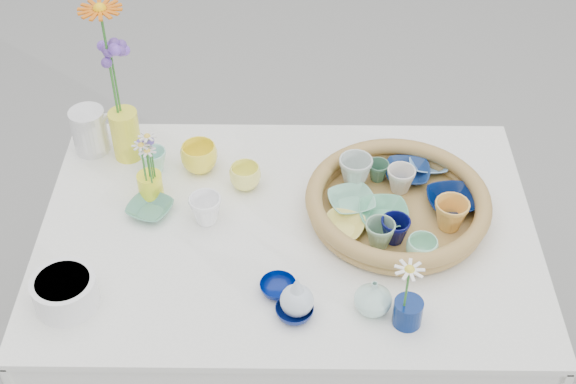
{
  "coord_description": "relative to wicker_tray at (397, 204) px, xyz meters",
  "views": [
    {
      "loc": [
        0.02,
        -1.45,
        2.2
      ],
      "look_at": [
        0.0,
        0.02,
        0.87
      ],
      "focal_mm": 50.0,
      "sensor_mm": 36.0,
      "label": 1
    }
  ],
  "objects": [
    {
      "name": "bud_vase_seafoam",
      "position": [
        -0.08,
        -0.31,
        0.01
      ],
      "size": [
        0.11,
        0.11,
        0.09
      ],
      "primitive_type": "imported",
      "rotation": [
        0.0,
        0.0,
        -0.37
      ],
      "color": "silver",
      "rests_on": "display_table"
    },
    {
      "name": "daisy_posy",
      "position": [
        -0.64,
        0.05,
        0.1
      ],
      "size": [
        0.1,
        0.1,
        0.14
      ],
      "primitive_type": null,
      "rotation": [
        0.0,
        0.0,
        0.36
      ],
      "color": "silver",
      "rests_on": "daisy_cup"
    },
    {
      "name": "loose_ceramic_5",
      "position": [
        -0.65,
        0.17,
        -0.0
      ],
      "size": [
        0.09,
        0.09,
        0.07
      ],
      "primitive_type": "imported",
      "rotation": [
        0.0,
        0.0,
        0.21
      ],
      "color": "#99D7C6",
      "rests_on": "display_table"
    },
    {
      "name": "tray_ceramic_2",
      "position": [
        0.12,
        -0.06,
        0.02
      ],
      "size": [
        0.1,
        0.1,
        0.08
      ],
      "primitive_type": "imported",
      "rotation": [
        0.0,
        0.0,
        -0.22
      ],
      "color": "gold",
      "rests_on": "wicker_tray"
    },
    {
      "name": "loose_ceramic_4",
      "position": [
        -0.3,
        -0.26,
        -0.03
      ],
      "size": [
        0.1,
        0.1,
        0.03
      ],
      "primitive_type": "imported",
      "rotation": [
        0.0,
        0.0,
        -0.16
      ],
      "color": "#00105D",
      "rests_on": "display_table"
    },
    {
      "name": "loose_ceramic_2",
      "position": [
        -0.64,
        0.0,
        -0.02
      ],
      "size": [
        0.15,
        0.15,
        0.03
      ],
      "primitive_type": "imported",
      "rotation": [
        0.0,
        0.0,
        -0.4
      ],
      "color": "#56947A",
      "rests_on": "display_table"
    },
    {
      "name": "fluted_bowl",
      "position": [
        -0.79,
        -0.3,
        0.0
      ],
      "size": [
        0.19,
        0.19,
        0.08
      ],
      "primitive_type": null,
      "rotation": [
        0.0,
        0.0,
        -0.35
      ],
      "color": "white",
      "rests_on": "display_table"
    },
    {
      "name": "daisy_cup",
      "position": [
        -0.64,
        0.07,
        -0.0
      ],
      "size": [
        0.08,
        0.08,
        0.07
      ],
      "primitive_type": "cylinder",
      "rotation": [
        0.0,
        0.0,
        0.32
      ],
      "color": "#FFF92B",
      "rests_on": "display_table"
    },
    {
      "name": "tray_ceramic_0",
      "position": [
        0.04,
        0.13,
        -0.01
      ],
      "size": [
        0.13,
        0.13,
        0.03
      ],
      "primitive_type": "imported",
      "rotation": [
        0.0,
        0.0,
        -0.12
      ],
      "color": "navy",
      "rests_on": "wicker_tray"
    },
    {
      "name": "loose_ceramic_0",
      "position": [
        -0.52,
        0.18,
        0.0
      ],
      "size": [
        0.13,
        0.13,
        0.08
      ],
      "primitive_type": "imported",
      "rotation": [
        0.0,
        0.0,
        -0.3
      ],
      "color": "yellow",
      "rests_on": "display_table"
    },
    {
      "name": "gerbera",
      "position": [
        -0.74,
        0.24,
        0.27
      ],
      "size": [
        0.13,
        0.13,
        0.33
      ],
      "primitive_type": null,
      "rotation": [
        0.0,
        0.0,
        0.02
      ],
      "color": "#D75F0D",
      "rests_on": "tall_vase_yellow"
    },
    {
      "name": "loose_ceramic_6",
      "position": [
        -0.26,
        -0.33,
        -0.02
      ],
      "size": [
        0.09,
        0.09,
        0.03
      ],
      "primitive_type": "imported",
      "rotation": [
        0.0,
        0.0,
        0.05
      ],
      "color": "#081654",
      "rests_on": "display_table"
    },
    {
      "name": "tray_ceramic_6",
      "position": [
        -0.1,
        0.1,
        0.02
      ],
      "size": [
        0.11,
        0.11,
        0.08
      ],
      "primitive_type": "imported",
      "rotation": [
        0.0,
        0.0,
        0.24
      ],
      "color": "#B5C2BB",
      "rests_on": "wicker_tray"
    },
    {
      "name": "tray_ceramic_7",
      "position": [
        0.01,
        0.08,
        0.01
      ],
      "size": [
        0.09,
        0.09,
        0.07
      ],
      "primitive_type": "imported",
      "rotation": [
        0.0,
        0.0,
        0.24
      ],
      "color": "silver",
      "rests_on": "wicker_tray"
    },
    {
      "name": "tray_ceramic_11",
      "position": [
        0.04,
        -0.17,
        0.01
      ],
      "size": [
        0.1,
        0.1,
        0.06
      ],
      "primitive_type": "imported",
      "rotation": [
        0.0,
        0.0,
        -0.29
      ],
      "color": "#97E3BD",
      "rests_on": "wicker_tray"
    },
    {
      "name": "hydrangea",
      "position": [
        -0.74,
        0.24,
        0.2
      ],
      "size": [
        0.08,
        0.08,
        0.25
      ],
      "primitive_type": null,
      "rotation": [
        0.0,
        0.0,
        -0.05
      ],
      "color": "#603D9A",
      "rests_on": "tall_vase_yellow"
    },
    {
      "name": "tray_ceramic_9",
      "position": [
        -0.02,
        -0.11,
        0.01
      ],
      "size": [
        0.08,
        0.08,
        0.07
      ],
      "primitive_type": "imported",
      "rotation": [
        0.0,
        0.0,
        0.14
      ],
      "color": "#070940",
      "rests_on": "wicker_tray"
    },
    {
      "name": "loose_ceramic_1",
      "position": [
        -0.4,
        0.11,
        -0.01
      ],
      "size": [
        0.09,
        0.09,
        0.07
      ],
      "primitive_type": "imported",
      "rotation": [
        0.0,
        0.0,
        -0.05
      ],
      "color": "#FFFA6D",
      "rests_on": "display_table"
    },
    {
      "name": "tray_ceramic_3",
      "position": [
        -0.04,
        -0.03,
        -0.01
      ],
      "size": [
        0.13,
        0.13,
        0.03
      ],
      "primitive_type": "imported",
      "rotation": [
        0.0,
        0.0,
        0.05
      ],
      "color": "#57A57A",
      "rests_on": "wicker_tray"
    },
    {
      "name": "bud_vase_paleblue",
      "position": [
        -0.26,
        -0.32,
        0.02
      ],
      "size": [
        0.1,
        0.1,
        0.12
      ],
      "primitive_type": null,
      "rotation": [
        0.0,
        0.0,
        0.37
      ],
      "color": "silver",
      "rests_on": "display_table"
    },
    {
      "name": "white_pitcher",
      "position": [
        -0.84,
        0.26,
        0.03
      ],
      "size": [
        0.16,
        0.14,
        0.13
      ],
      "primitive_type": null,
      "rotation": [
        0.0,
        0.0,
        0.37
      ],
      "color": "silver",
      "rests_on": "display_table"
    },
    {
      "name": "bud_vase_cobalt",
      "position": [
        -0.01,
        -0.35,
        -0.01
      ],
      "size": [
        0.07,
        0.07,
        0.07
      ],
      "primitive_type": "cylinder",
      "rotation": [
        0.0,
        0.0,
        0.06
      ],
      "color": "navy",
      "rests_on": "display_table"
    },
    {
      "name": "tray_ceramic_8",
      "position": [
        0.1,
        0.17,
        -0.01
      ],
      "size": [
        0.12,
        0.12,
        0.03
      ],
      "primitive_type": "imported",
      "rotation": [
        0.0,
        0.0,
        -0.08
      ],
      "color": "#6CA1D1",
      "rests_on": "wicker_tray"
    },
    {
      "name": "tray_ceramic_10",
      "position": [
        -0.14,
        -0.08,
        -0.01
      ],
      "size": [
        0.13,
        0.13,
        0.03
      ],
      "primitive_type": "imported",
      "rotation": [
        0.0,
        0.0,
        -0.33
      ],
      "color": "#EBDB65",
      "rests_on": "wicker_tray"
    },
    {
      "name": "tray_ceramic_5",
      "position": [
        -0.12,
        0.02,
        -0.01
      ],
      "size": [
        0.15,
        0.15,
        0.03
      ],
      "primitive_type": "imported",
      "rotation": [
        0.0,
        0.0,
        0.28
      ],
      "color": "#7DBFA0",
      "rests_on": "wicker_tray"
    },
    {
      "name": "tray_ceramic_12",
      "position": [
        -0.04,
        0.12,
        0.01
      ],
      "size": [
        0.06,
        0.06,
        0.05
      ],
      "primitive_type": "imported",
      "rotation": [
        0.0,
        0.0,
        -0.03
      ],
      "color": "#437258",
      "rests_on": "wicker_tray"
    },
    {
      "name": "loose_ceramic_3",
      "position": [
        -0.49,
        -0.03,
        0.0
      ],
      "size": [
        0.1,
        0.1,
        0.08
      ],
      "primitive_type": "imported",
      "rotation": [
        0.0,
        0.0,
        -0.18
      ],
      "color": "white",
      "rests_on": "display_table"
    },
    {
      "name": "tall_vase_yellow",
      "position": [
        -0.73,
        0.23,
        0.04
      ],
      "size": [
        0.1,
        0.1,
        0.15
      ],
      "primitive_type": "cylinder",
      "rotation": [
        0.0,
        0.0,
        0.29
      ],
      "color": "yellow",
      "rests_on": "display_table"
    },
    {
      "name": "tray_ceramic_1",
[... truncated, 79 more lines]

